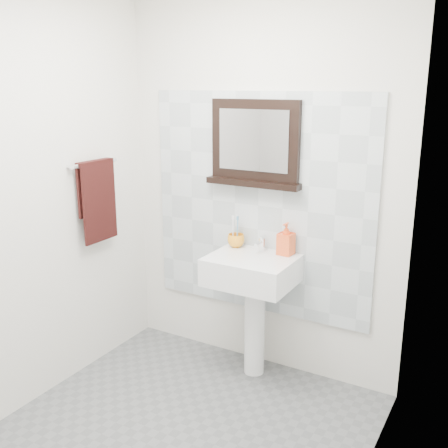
% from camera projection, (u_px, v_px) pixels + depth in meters
% --- Properties ---
extents(floor, '(2.00, 2.20, 0.01)m').
position_uv_depth(floor, '(169.00, 444.00, 2.92)').
color(floor, slate).
rests_on(floor, ground).
extents(back_wall, '(2.00, 0.01, 2.50)m').
position_uv_depth(back_wall, '(260.00, 191.00, 3.52)').
color(back_wall, silver).
rests_on(back_wall, ground).
extents(left_wall, '(0.01, 2.20, 2.50)m').
position_uv_depth(left_wall, '(25.00, 206.00, 3.07)').
color(left_wall, silver).
rests_on(left_wall, ground).
extents(right_wall, '(0.01, 2.20, 2.50)m').
position_uv_depth(right_wall, '(363.00, 261.00, 2.11)').
color(right_wall, silver).
rests_on(right_wall, ground).
extents(splashback, '(1.60, 0.02, 1.50)m').
position_uv_depth(splashback, '(259.00, 205.00, 3.53)').
color(splashback, silver).
rests_on(splashback, back_wall).
extents(pedestal_sink, '(0.55, 0.44, 0.96)m').
position_uv_depth(pedestal_sink, '(252.00, 283.00, 3.44)').
color(pedestal_sink, white).
rests_on(pedestal_sink, ground).
extents(toothbrush_cup, '(0.13, 0.13, 0.09)m').
position_uv_depth(toothbrush_cup, '(236.00, 241.00, 3.58)').
color(toothbrush_cup, orange).
rests_on(toothbrush_cup, pedestal_sink).
extents(toothbrushes, '(0.05, 0.04, 0.21)m').
position_uv_depth(toothbrushes, '(236.00, 230.00, 3.57)').
color(toothbrushes, white).
rests_on(toothbrushes, toothbrush_cup).
extents(soap_dispenser, '(0.10, 0.10, 0.21)m').
position_uv_depth(soap_dispenser, '(286.00, 239.00, 3.41)').
color(soap_dispenser, red).
rests_on(soap_dispenser, pedestal_sink).
extents(framed_mirror, '(0.66, 0.11, 0.56)m').
position_uv_depth(framed_mirror, '(255.00, 145.00, 3.41)').
color(framed_mirror, black).
rests_on(framed_mirror, back_wall).
extents(towel_bar, '(0.07, 0.40, 0.03)m').
position_uv_depth(towel_bar, '(94.00, 163.00, 3.46)').
color(towel_bar, silver).
rests_on(towel_bar, left_wall).
extents(hand_towel, '(0.06, 0.30, 0.55)m').
position_uv_depth(hand_towel, '(97.00, 195.00, 3.51)').
color(hand_towel, black).
rests_on(hand_towel, towel_bar).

